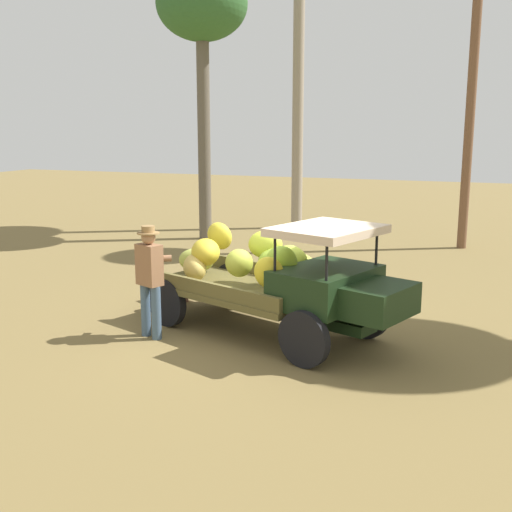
# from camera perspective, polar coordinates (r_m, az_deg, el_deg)

# --- Properties ---
(ground_plane) EXTENTS (60.00, 60.00, 0.00)m
(ground_plane) POSITION_cam_1_polar(r_m,az_deg,el_deg) (10.11, 1.24, -7.07)
(ground_plane) COLOR olive
(truck) EXTENTS (4.66, 2.92, 1.84)m
(truck) POSITION_cam_1_polar(r_m,az_deg,el_deg) (9.82, 2.24, -2.10)
(truck) COLOR black
(truck) RESTS_ON ground
(farmer) EXTENTS (0.56, 0.52, 1.77)m
(farmer) POSITION_cam_1_polar(r_m,az_deg,el_deg) (9.84, -9.55, -1.67)
(farmer) COLOR #455E78
(farmer) RESTS_ON ground
(wooden_crate) EXTENTS (0.70, 0.70, 0.37)m
(wooden_crate) POSITION_cam_1_polar(r_m,az_deg,el_deg) (12.01, -7.77, -3.21)
(wooden_crate) COLOR #895C48
(wooden_crate) RESTS_ON ground
(forest_tree_2) EXTENTS (2.52, 2.52, 7.53)m
(forest_tree_2) POSITION_cam_1_polar(r_m,az_deg,el_deg) (18.59, -4.90, 21.16)
(forest_tree_2) COLOR #5B5347
(forest_tree_2) RESTS_ON ground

